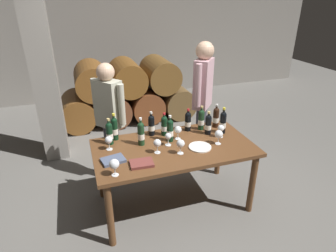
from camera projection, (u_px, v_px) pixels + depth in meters
The scene contains 29 objects.
ground_plane at pixel (173, 202), 3.37m from camera, with size 14.00×14.00×0.00m, color #66635E.
cellar_back_wall at pixel (112, 35), 6.39m from camera, with size 10.00×0.24×2.80m, color gray.
barrel_stack at pixel (128, 93), 5.38m from camera, with size 2.49×0.90×1.15m.
stone_pillar at pixel (43, 71), 3.82m from camera, with size 0.32×0.32×2.60m, color gray.
dining_table at pixel (174, 154), 3.09m from camera, with size 1.70×0.90×0.76m.
wine_bottle_0 at pixel (164, 125), 3.24m from camera, with size 0.07×0.07×0.27m.
wine_bottle_1 at pixel (216, 117), 3.44m from camera, with size 0.07×0.07×0.29m.
wine_bottle_2 at pixel (115, 128), 3.14m from camera, with size 0.07×0.07×0.31m.
wine_bottle_3 at pixel (141, 133), 3.03m from camera, with size 0.07×0.07×0.31m.
wine_bottle_4 at pixel (208, 124), 3.27m from camera, with size 0.07×0.07×0.28m.
wine_bottle_5 at pixel (170, 130), 3.10m from camera, with size 0.07×0.07×0.30m.
wine_bottle_6 at pixel (188, 121), 3.35m from camera, with size 0.07×0.07×0.27m.
wine_bottle_7 at pixel (223, 122), 3.29m from camera, with size 0.07×0.07×0.31m.
wine_bottle_8 at pixel (201, 119), 3.37m from camera, with size 0.07×0.07×0.30m.
wine_bottle_9 at pixel (109, 133), 3.04m from camera, with size 0.07×0.07×0.30m.
wine_bottle_10 at pixel (151, 125), 3.24m from camera, with size 0.07×0.07×0.29m.
wine_glass_0 at pixel (219, 134), 3.05m from camera, with size 0.09×0.09×0.16m.
wine_glass_1 at pixel (178, 130), 3.15m from camera, with size 0.08×0.08×0.16m.
wine_glass_2 at pixel (221, 129), 3.20m from camera, with size 0.07×0.07×0.15m.
wine_glass_3 at pixel (181, 144), 2.86m from camera, with size 0.08×0.08×0.16m.
wine_glass_4 at pixel (114, 164), 2.51m from camera, with size 0.09×0.09×0.16m.
wine_glass_5 at pixel (157, 143), 2.88m from camera, with size 0.08×0.08×0.15m.
wine_glass_6 at pixel (109, 140), 2.94m from camera, with size 0.08×0.08×0.15m.
wine_glass_7 at pixel (168, 137), 3.02m from camera, with size 0.07×0.07×0.14m.
tasting_notebook at pixel (142, 163), 2.71m from camera, with size 0.22×0.16×0.03m, color brown.
leather_ledger at pixel (113, 160), 2.77m from camera, with size 0.22×0.16×0.03m, color #4C5670.
serving_plate at pixel (200, 147), 3.02m from camera, with size 0.24×0.24×0.01m, color white.
sommelier_presenting at pixel (203, 93), 3.76m from camera, with size 0.35×0.39×1.72m.
taster_seated_left at pixel (109, 114), 3.43m from camera, with size 0.34×0.40×1.54m.
Camera 1 is at (-0.90, -2.51, 2.24)m, focal length 30.49 mm.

